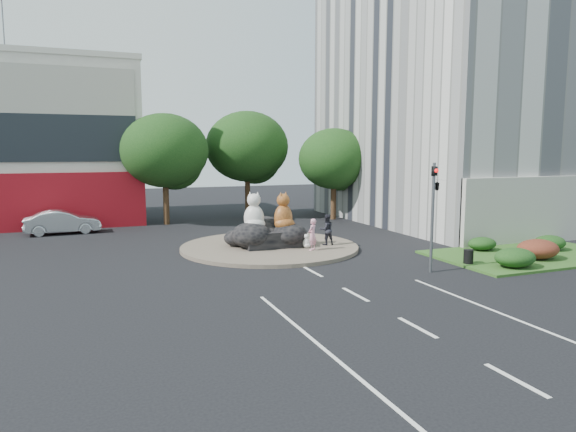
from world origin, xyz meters
The scene contains 21 objects.
ground centered at (0.00, 0.00, 0.00)m, with size 120.00×120.00×0.00m, color black.
roundabout_island centered at (0.00, 10.00, 0.10)m, with size 10.00×10.00×0.20m, color brown.
rock_plinth centered at (0.00, 10.00, 0.65)m, with size 3.20×2.60×0.90m, color black, non-canonical shape.
grass_verge centered at (12.00, 3.00, 0.06)m, with size 10.00×6.00×0.12m, color #34551C.
tree_left centered at (-3.93, 22.06, 5.25)m, with size 6.46×6.46×8.27m.
tree_mid centered at (3.07, 24.06, 5.56)m, with size 6.84×6.84×8.76m.
tree_right centered at (9.07, 20.06, 4.63)m, with size 5.70×5.70×7.30m.
hedge_near_green centered at (9.00, 1.00, 0.57)m, with size 2.00×1.60×0.90m, color black.
hedge_red centered at (11.50, 2.00, 0.61)m, with size 2.20×1.76×0.99m, color #431D12.
hedge_mid_green centered at (14.00, 3.50, 0.53)m, with size 1.80×1.44×0.81m, color black.
hedge_back_green centered at (10.50, 4.80, 0.48)m, with size 1.60×1.28×0.72m, color black.
traffic_light centered at (5.10, 2.00, 3.62)m, with size 0.44×1.24×5.00m.
street_lamp centered at (12.82, 8.00, 4.55)m, with size 2.34×0.22×8.06m.
cat_white centered at (-0.94, 9.92, 2.19)m, with size 1.31×1.14×2.19m, color silver, non-canonical shape.
cat_tabby centered at (0.68, 9.61, 2.18)m, with size 1.29×1.12×2.16m, color #C16E28, non-canonical shape.
kitten_calico centered at (-1.24, 9.05, 0.64)m, with size 0.53×0.46×0.88m, color silver, non-canonical shape.
kitten_white centered at (1.66, 8.59, 0.60)m, with size 0.48×0.42×0.80m, color silver, non-canonical shape.
pedestrian_pink centered at (1.68, 7.83, 1.05)m, with size 0.62×0.41×1.71m, color pink.
pedestrian_dark centered at (3.07, 8.97, 1.07)m, with size 0.85×0.66×1.75m, color #212129.
parked_car centered at (-11.11, 20.01, 0.79)m, with size 1.66×4.77×1.57m, color #B3B7BC.
litter_bin centered at (7.50, 2.41, 0.46)m, with size 0.46×0.46×0.68m, color black.
Camera 1 is at (-9.49, -17.00, 5.55)m, focal length 32.00 mm.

